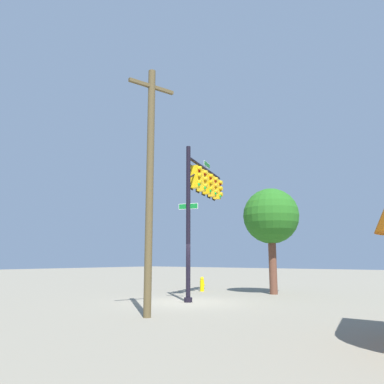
# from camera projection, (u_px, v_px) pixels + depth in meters

# --- Properties ---
(ground_plane) EXTENTS (120.00, 120.00, 0.00)m
(ground_plane) POSITION_uv_depth(u_px,v_px,m) (188.00, 302.00, 16.29)
(ground_plane) COLOR gray
(signal_pole_assembly) EXTENTS (4.92, 2.04, 7.03)m
(signal_pole_assembly) POSITION_uv_depth(u_px,v_px,m) (204.00, 191.00, 19.12)
(signal_pole_assembly) COLOR black
(signal_pole_assembly) RESTS_ON ground_plane
(utility_pole) EXTENTS (1.77, 0.59, 8.51)m
(utility_pole) POSITION_uv_depth(u_px,v_px,m) (150.00, 182.00, 12.77)
(utility_pole) COLOR brown
(utility_pole) RESTS_ON ground_plane
(fire_hydrant) EXTENTS (0.33, 0.24, 0.83)m
(fire_hydrant) POSITION_uv_depth(u_px,v_px,m) (202.00, 284.00, 21.87)
(fire_hydrant) COLOR yellow
(fire_hydrant) RESTS_ON ground_plane
(tree_mid) EXTENTS (3.05, 3.05, 5.72)m
(tree_mid) POSITION_uv_depth(u_px,v_px,m) (271.00, 217.00, 20.71)
(tree_mid) COLOR brown
(tree_mid) RESTS_ON ground_plane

